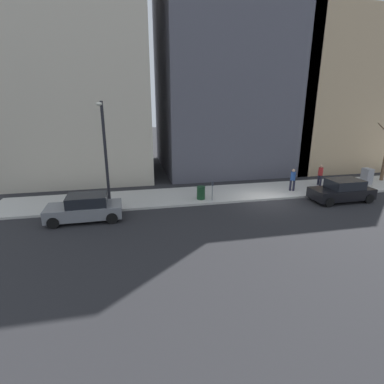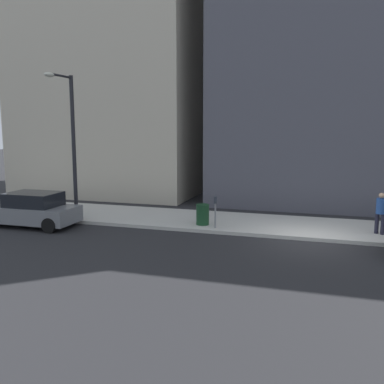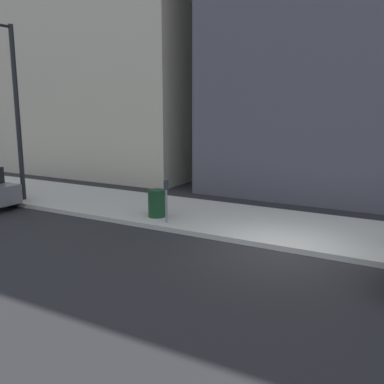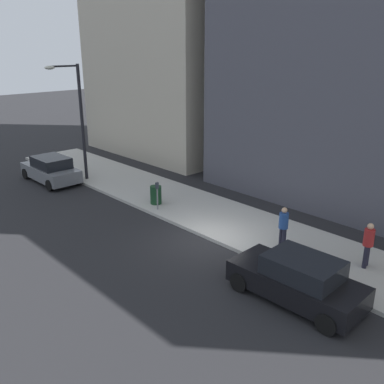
{
  "view_description": "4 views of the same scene",
  "coord_description": "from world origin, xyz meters",
  "px_view_note": "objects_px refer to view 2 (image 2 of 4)",
  "views": [
    {
      "loc": [
        -18.13,
        9.26,
        6.71
      ],
      "look_at": [
        -0.31,
        5.43,
        1.08
      ],
      "focal_mm": 28.0,
      "sensor_mm": 36.0,
      "label": 1
    },
    {
      "loc": [
        -16.64,
        -0.41,
        4.38
      ],
      "look_at": [
        1.33,
        5.16,
        1.5
      ],
      "focal_mm": 40.0,
      "sensor_mm": 36.0,
      "label": 2
    },
    {
      "loc": [
        -10.36,
        -3.27,
        3.69
      ],
      "look_at": [
        1.45,
        3.52,
        0.98
      ],
      "focal_mm": 40.0,
      "sensor_mm": 36.0,
      "label": 3
    },
    {
      "loc": [
        -11.47,
        -11.15,
        7.63
      ],
      "look_at": [
        0.89,
        1.93,
        1.41
      ],
      "focal_mm": 40.0,
      "sensor_mm": 36.0,
      "label": 4
    }
  ],
  "objects_px": {
    "pedestrian_midblock": "(381,211)",
    "office_block_center": "(330,35)",
    "streetlamp": "(70,135)",
    "office_tower_right": "(124,14)",
    "parking_meter": "(215,209)",
    "trash_bin": "(203,214)",
    "parked_car_grey": "(31,210)"
  },
  "relations": [
    {
      "from": "parking_meter",
      "to": "trash_bin",
      "type": "distance_m",
      "value": 0.9
    },
    {
      "from": "trash_bin",
      "to": "office_block_center",
      "type": "height_order",
      "value": "office_block_center"
    },
    {
      "from": "pedestrian_midblock",
      "to": "office_block_center",
      "type": "distance_m",
      "value": 13.76
    },
    {
      "from": "streetlamp",
      "to": "office_tower_right",
      "type": "bearing_deg",
      "value": 12.75
    },
    {
      "from": "streetlamp",
      "to": "pedestrian_midblock",
      "type": "distance_m",
      "value": 13.6
    },
    {
      "from": "pedestrian_midblock",
      "to": "office_block_center",
      "type": "relative_size",
      "value": 0.08
    },
    {
      "from": "parked_car_grey",
      "to": "streetlamp",
      "type": "height_order",
      "value": "streetlamp"
    },
    {
      "from": "parked_car_grey",
      "to": "trash_bin",
      "type": "xyz_separation_m",
      "value": [
        1.92,
        -7.34,
        -0.14
      ]
    },
    {
      "from": "streetlamp",
      "to": "pedestrian_midblock",
      "type": "bearing_deg",
      "value": -85.17
    },
    {
      "from": "streetlamp",
      "to": "office_block_center",
      "type": "height_order",
      "value": "office_block_center"
    },
    {
      "from": "parking_meter",
      "to": "office_block_center",
      "type": "relative_size",
      "value": 0.07
    },
    {
      "from": "office_tower_right",
      "to": "streetlamp",
      "type": "bearing_deg",
      "value": -167.25
    },
    {
      "from": "pedestrian_midblock",
      "to": "office_tower_right",
      "type": "height_order",
      "value": "office_tower_right"
    },
    {
      "from": "office_block_center",
      "to": "streetlamp",
      "type": "bearing_deg",
      "value": 136.15
    },
    {
      "from": "parked_car_grey",
      "to": "streetlamp",
      "type": "relative_size",
      "value": 0.65
    },
    {
      "from": "office_block_center",
      "to": "office_tower_right",
      "type": "xyz_separation_m",
      "value": [
        -0.45,
        13.46,
        2.06
      ]
    },
    {
      "from": "pedestrian_midblock",
      "to": "trash_bin",
      "type": "bearing_deg",
      "value": -147.95
    },
    {
      "from": "trash_bin",
      "to": "streetlamp",
      "type": "bearing_deg",
      "value": 95.82
    },
    {
      "from": "parking_meter",
      "to": "office_tower_right",
      "type": "xyz_separation_m",
      "value": [
        10.81,
        9.22,
        11.0
      ]
    },
    {
      "from": "trash_bin",
      "to": "office_block_center",
      "type": "bearing_deg",
      "value": -24.47
    },
    {
      "from": "parking_meter",
      "to": "parked_car_grey",
      "type": "bearing_deg",
      "value": 100.37
    },
    {
      "from": "streetlamp",
      "to": "office_tower_right",
      "type": "xyz_separation_m",
      "value": [
        10.98,
        2.48,
        7.96
      ]
    },
    {
      "from": "parking_meter",
      "to": "trash_bin",
      "type": "relative_size",
      "value": 1.5
    },
    {
      "from": "streetlamp",
      "to": "trash_bin",
      "type": "relative_size",
      "value": 7.22
    },
    {
      "from": "office_block_center",
      "to": "pedestrian_midblock",
      "type": "bearing_deg",
      "value": -167.68
    },
    {
      "from": "office_tower_right",
      "to": "parked_car_grey",
      "type": "bearing_deg",
      "value": -174.41
    },
    {
      "from": "office_tower_right",
      "to": "office_block_center",
      "type": "bearing_deg",
      "value": -88.07
    },
    {
      "from": "parking_meter",
      "to": "pedestrian_midblock",
      "type": "bearing_deg",
      "value": -81.67
    },
    {
      "from": "parked_car_grey",
      "to": "streetlamp",
      "type": "xyz_separation_m",
      "value": [
        1.3,
        -1.28,
        3.28
      ]
    },
    {
      "from": "parked_car_grey",
      "to": "office_block_center",
      "type": "distance_m",
      "value": 19.91
    },
    {
      "from": "streetlamp",
      "to": "pedestrian_midblock",
      "type": "xyz_separation_m",
      "value": [
        1.12,
        -13.23,
        -2.93
      ]
    },
    {
      "from": "parked_car_grey",
      "to": "pedestrian_midblock",
      "type": "bearing_deg",
      "value": -80.89
    }
  ]
}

